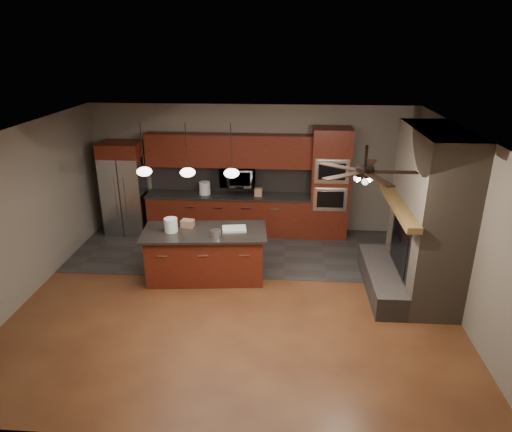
# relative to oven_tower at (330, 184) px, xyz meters

# --- Properties ---
(ground) EXTENTS (7.00, 7.00, 0.00)m
(ground) POSITION_rel_oven_tower_xyz_m (-1.70, -2.69, -1.19)
(ground) COLOR brown
(ground) RESTS_ON ground
(ceiling) EXTENTS (7.00, 6.00, 0.02)m
(ceiling) POSITION_rel_oven_tower_xyz_m (-1.70, -2.69, 1.61)
(ceiling) COLOR white
(ceiling) RESTS_ON back_wall
(back_wall) EXTENTS (7.00, 0.02, 2.80)m
(back_wall) POSITION_rel_oven_tower_xyz_m (-1.70, 0.31, 0.21)
(back_wall) COLOR #746A5D
(back_wall) RESTS_ON ground
(right_wall) EXTENTS (0.02, 6.00, 2.80)m
(right_wall) POSITION_rel_oven_tower_xyz_m (1.80, -2.69, 0.21)
(right_wall) COLOR #746A5D
(right_wall) RESTS_ON ground
(left_wall) EXTENTS (0.02, 6.00, 2.80)m
(left_wall) POSITION_rel_oven_tower_xyz_m (-5.20, -2.69, 0.21)
(left_wall) COLOR #746A5D
(left_wall) RESTS_ON ground
(slate_tile_patch) EXTENTS (7.00, 2.40, 0.01)m
(slate_tile_patch) POSITION_rel_oven_tower_xyz_m (-1.70, -0.89, -1.19)
(slate_tile_patch) COLOR #322F2D
(slate_tile_patch) RESTS_ON ground
(fireplace_column) EXTENTS (1.30, 2.10, 2.80)m
(fireplace_column) POSITION_rel_oven_tower_xyz_m (1.34, -2.29, 0.11)
(fireplace_column) COLOR #6A5C4C
(fireplace_column) RESTS_ON ground
(back_cabinetry) EXTENTS (3.59, 0.64, 2.20)m
(back_cabinetry) POSITION_rel_oven_tower_xyz_m (-2.18, 0.05, -0.30)
(back_cabinetry) COLOR maroon
(back_cabinetry) RESTS_ON ground
(oven_tower) EXTENTS (0.80, 0.63, 2.38)m
(oven_tower) POSITION_rel_oven_tower_xyz_m (0.00, 0.00, 0.00)
(oven_tower) COLOR maroon
(oven_tower) RESTS_ON ground
(microwave) EXTENTS (0.73, 0.41, 0.50)m
(microwave) POSITION_rel_oven_tower_xyz_m (-1.98, 0.06, 0.11)
(microwave) COLOR silver
(microwave) RESTS_ON back_cabinetry
(refrigerator) EXTENTS (0.87, 0.75, 2.04)m
(refrigerator) POSITION_rel_oven_tower_xyz_m (-4.45, -0.07, -0.17)
(refrigerator) COLOR silver
(refrigerator) RESTS_ON ground
(kitchen_island) EXTENTS (2.26, 1.18, 0.92)m
(kitchen_island) POSITION_rel_oven_tower_xyz_m (-2.34, -2.07, -0.73)
(kitchen_island) COLOR maroon
(kitchen_island) RESTS_ON ground
(white_bucket) EXTENTS (0.29, 0.29, 0.25)m
(white_bucket) POSITION_rel_oven_tower_xyz_m (-2.92, -2.13, -0.15)
(white_bucket) COLOR white
(white_bucket) RESTS_ON kitchen_island
(paint_can) EXTENTS (0.18, 0.18, 0.12)m
(paint_can) POSITION_rel_oven_tower_xyz_m (-2.11, -2.30, -0.21)
(paint_can) COLOR silver
(paint_can) RESTS_ON kitchen_island
(paint_tray) EXTENTS (0.46, 0.35, 0.04)m
(paint_tray) POSITION_rel_oven_tower_xyz_m (-1.82, -1.99, -0.25)
(paint_tray) COLOR silver
(paint_tray) RESTS_ON kitchen_island
(cardboard_box) EXTENTS (0.24, 0.19, 0.14)m
(cardboard_box) POSITION_rel_oven_tower_xyz_m (-2.67, -1.91, -0.20)
(cardboard_box) COLOR #97694E
(cardboard_box) RESTS_ON kitchen_island
(counter_bucket) EXTENTS (0.27, 0.27, 0.27)m
(counter_bucket) POSITION_rel_oven_tower_xyz_m (-2.70, 0.01, -0.15)
(counter_bucket) COLOR white
(counter_bucket) RESTS_ON back_cabinetry
(counter_box) EXTENTS (0.17, 0.14, 0.18)m
(counter_box) POSITION_rel_oven_tower_xyz_m (-1.52, -0.04, -0.20)
(counter_box) COLOR #AD7C59
(counter_box) RESTS_ON back_cabinetry
(pendant_left) EXTENTS (0.26, 0.26, 0.92)m
(pendant_left) POSITION_rel_oven_tower_xyz_m (-3.35, -1.99, 0.77)
(pendant_left) COLOR black
(pendant_left) RESTS_ON ceiling
(pendant_center) EXTENTS (0.26, 0.26, 0.92)m
(pendant_center) POSITION_rel_oven_tower_xyz_m (-2.60, -1.99, 0.77)
(pendant_center) COLOR black
(pendant_center) RESTS_ON ceiling
(pendant_right) EXTENTS (0.26, 0.26, 0.92)m
(pendant_right) POSITION_rel_oven_tower_xyz_m (-1.85, -1.99, 0.77)
(pendant_right) COLOR black
(pendant_right) RESTS_ON ceiling
(ceiling_fan) EXTENTS (1.27, 1.33, 0.41)m
(ceiling_fan) POSITION_rel_oven_tower_xyz_m (0.10, -3.49, 1.27)
(ceiling_fan) COLOR black
(ceiling_fan) RESTS_ON ceiling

